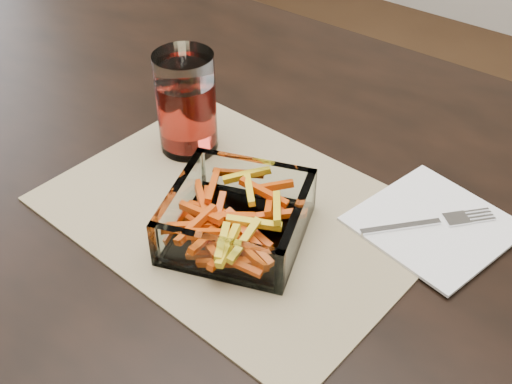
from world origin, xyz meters
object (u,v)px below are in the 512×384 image
glass_bowl (237,219)px  fork (432,222)px  tumbler (187,106)px  dining_table (215,203)px

glass_bowl → fork: bearing=41.6°
glass_bowl → tumbler: tumbler is taller
dining_table → fork: 0.32m
dining_table → tumbler: tumbler is taller
dining_table → tumbler: (-0.04, -0.01, 0.16)m
tumbler → dining_table: bearing=10.1°
tumbler → fork: 0.35m
fork → dining_table: bearing=-130.1°
dining_table → glass_bowl: size_ratio=8.21×
glass_bowl → tumbler: bearing=149.0°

